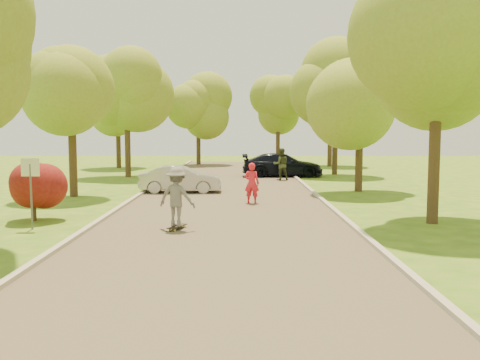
{
  "coord_description": "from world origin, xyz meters",
  "views": [
    {
      "loc": [
        0.54,
        -12.13,
        3.04
      ],
      "look_at": [
        0.56,
        6.23,
        1.3
      ],
      "focal_mm": 40.0,
      "sensor_mm": 36.0,
      "label": 1
    }
  ],
  "objects_px": {
    "person_olive": "(281,164)",
    "skateboarder": "(177,197)",
    "silver_sedan": "(181,179)",
    "person_striped": "(252,183)",
    "dark_sedan": "(282,165)",
    "longboard": "(177,227)",
    "street_sign": "(31,178)"
  },
  "relations": [
    {
      "from": "skateboarder",
      "to": "dark_sedan",
      "type": "bearing_deg",
      "value": -84.47
    },
    {
      "from": "skateboarder",
      "to": "person_olive",
      "type": "height_order",
      "value": "person_olive"
    },
    {
      "from": "dark_sedan",
      "to": "person_striped",
      "type": "height_order",
      "value": "person_striped"
    },
    {
      "from": "silver_sedan",
      "to": "dark_sedan",
      "type": "distance_m",
      "value": 10.32
    },
    {
      "from": "silver_sedan",
      "to": "skateboarder",
      "type": "xyz_separation_m",
      "value": [
        0.95,
        -9.64,
        0.37
      ]
    },
    {
      "from": "skateboarder",
      "to": "person_olive",
      "type": "bearing_deg",
      "value": -85.62
    },
    {
      "from": "street_sign",
      "to": "dark_sedan",
      "type": "bearing_deg",
      "value": 63.43
    },
    {
      "from": "dark_sedan",
      "to": "person_olive",
      "type": "relative_size",
      "value": 2.7
    },
    {
      "from": "silver_sedan",
      "to": "person_olive",
      "type": "relative_size",
      "value": 2.05
    },
    {
      "from": "street_sign",
      "to": "silver_sedan",
      "type": "xyz_separation_m",
      "value": [
        3.5,
        9.53,
        -0.92
      ]
    },
    {
      "from": "street_sign",
      "to": "silver_sedan",
      "type": "distance_m",
      "value": 10.19
    },
    {
      "from": "longboard",
      "to": "person_striped",
      "type": "relative_size",
      "value": 0.56
    },
    {
      "from": "skateboarder",
      "to": "person_olive",
      "type": "distance_m",
      "value": 16.46
    },
    {
      "from": "longboard",
      "to": "person_striped",
      "type": "height_order",
      "value": "person_striped"
    },
    {
      "from": "silver_sedan",
      "to": "person_olive",
      "type": "height_order",
      "value": "person_olive"
    },
    {
      "from": "street_sign",
      "to": "skateboarder",
      "type": "height_order",
      "value": "street_sign"
    },
    {
      "from": "street_sign",
      "to": "skateboarder",
      "type": "distance_m",
      "value": 4.48
    },
    {
      "from": "person_striped",
      "to": "dark_sedan",
      "type": "bearing_deg",
      "value": -86.02
    },
    {
      "from": "person_olive",
      "to": "street_sign",
      "type": "bearing_deg",
      "value": 52.26
    },
    {
      "from": "street_sign",
      "to": "silver_sedan",
      "type": "height_order",
      "value": "street_sign"
    },
    {
      "from": "street_sign",
      "to": "skateboarder",
      "type": "relative_size",
      "value": 1.21
    },
    {
      "from": "skateboarder",
      "to": "person_olive",
      "type": "xyz_separation_m",
      "value": [
        4.38,
        15.87,
        -0.06
      ]
    },
    {
      "from": "street_sign",
      "to": "skateboarder",
      "type": "xyz_separation_m",
      "value": [
        4.45,
        -0.11,
        -0.55
      ]
    },
    {
      "from": "silver_sedan",
      "to": "person_olive",
      "type": "distance_m",
      "value": 8.2
    },
    {
      "from": "dark_sedan",
      "to": "person_olive",
      "type": "distance_m",
      "value": 2.46
    },
    {
      "from": "dark_sedan",
      "to": "longboard",
      "type": "xyz_separation_m",
      "value": [
        -4.65,
        -18.31,
        -0.65
      ]
    },
    {
      "from": "dark_sedan",
      "to": "person_striped",
      "type": "bearing_deg",
      "value": 169.8
    },
    {
      "from": "person_olive",
      "to": "skateboarder",
      "type": "bearing_deg",
      "value": 66.08
    },
    {
      "from": "person_olive",
      "to": "longboard",
      "type": "bearing_deg",
      "value": 66.08
    },
    {
      "from": "person_striped",
      "to": "person_olive",
      "type": "distance_m",
      "value": 10.3
    },
    {
      "from": "silver_sedan",
      "to": "person_striped",
      "type": "xyz_separation_m",
      "value": [
        3.34,
        -3.87,
        0.2
      ]
    },
    {
      "from": "silver_sedan",
      "to": "person_striped",
      "type": "height_order",
      "value": "person_striped"
    }
  ]
}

